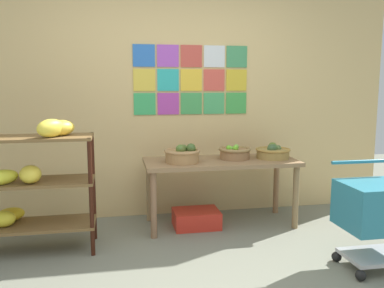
{
  "coord_description": "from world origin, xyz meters",
  "views": [
    {
      "loc": [
        -0.59,
        -2.45,
        1.42
      ],
      "look_at": [
        0.11,
        1.22,
        0.87
      ],
      "focal_mm": 37.97,
      "sensor_mm": 36.0,
      "label": 1
    }
  ],
  "objects_px": {
    "display_table": "(221,168)",
    "produce_crate_under_table": "(196,219)",
    "shopping_cart": "(377,210)",
    "fruit_basket_back_left": "(273,152)",
    "banana_shelf_unit": "(25,175)",
    "fruit_basket_back_right": "(183,154)",
    "fruit_basket_right": "(235,152)"
  },
  "relations": [
    {
      "from": "display_table",
      "to": "produce_crate_under_table",
      "type": "distance_m",
      "value": 0.56
    },
    {
      "from": "display_table",
      "to": "shopping_cart",
      "type": "height_order",
      "value": "shopping_cart"
    },
    {
      "from": "fruit_basket_back_left",
      "to": "shopping_cart",
      "type": "relative_size",
      "value": 0.43
    },
    {
      "from": "fruit_basket_back_left",
      "to": "produce_crate_under_table",
      "type": "height_order",
      "value": "fruit_basket_back_left"
    },
    {
      "from": "fruit_basket_back_left",
      "to": "display_table",
      "type": "bearing_deg",
      "value": 179.5
    },
    {
      "from": "banana_shelf_unit",
      "to": "fruit_basket_back_right",
      "type": "relative_size",
      "value": 3.28
    },
    {
      "from": "banana_shelf_unit",
      "to": "shopping_cart",
      "type": "height_order",
      "value": "banana_shelf_unit"
    },
    {
      "from": "banana_shelf_unit",
      "to": "produce_crate_under_table",
      "type": "height_order",
      "value": "banana_shelf_unit"
    },
    {
      "from": "fruit_basket_back_left",
      "to": "fruit_basket_right",
      "type": "bearing_deg",
      "value": 174.37
    },
    {
      "from": "banana_shelf_unit",
      "to": "display_table",
      "type": "relative_size",
      "value": 0.75
    },
    {
      "from": "fruit_basket_right",
      "to": "produce_crate_under_table",
      "type": "height_order",
      "value": "fruit_basket_right"
    },
    {
      "from": "display_table",
      "to": "produce_crate_under_table",
      "type": "xyz_separation_m",
      "value": [
        -0.26,
        -0.03,
        -0.5
      ]
    },
    {
      "from": "display_table",
      "to": "shopping_cart",
      "type": "bearing_deg",
      "value": -52.5
    },
    {
      "from": "banana_shelf_unit",
      "to": "display_table",
      "type": "xyz_separation_m",
      "value": [
        1.78,
        0.37,
        -0.09
      ]
    },
    {
      "from": "shopping_cart",
      "to": "fruit_basket_back_right",
      "type": "bearing_deg",
      "value": 138.65
    },
    {
      "from": "fruit_basket_right",
      "to": "produce_crate_under_table",
      "type": "relative_size",
      "value": 0.72
    },
    {
      "from": "fruit_basket_back_right",
      "to": "produce_crate_under_table",
      "type": "bearing_deg",
      "value": 8.83
    },
    {
      "from": "banana_shelf_unit",
      "to": "display_table",
      "type": "height_order",
      "value": "banana_shelf_unit"
    },
    {
      "from": "fruit_basket_right",
      "to": "fruit_basket_back_left",
      "type": "bearing_deg",
      "value": -5.63
    },
    {
      "from": "fruit_basket_right",
      "to": "fruit_basket_back_right",
      "type": "xyz_separation_m",
      "value": [
        -0.55,
        -0.09,
        0.01
      ]
    },
    {
      "from": "display_table",
      "to": "fruit_basket_back_right",
      "type": "distance_m",
      "value": 0.43
    },
    {
      "from": "display_table",
      "to": "shopping_cart",
      "type": "distance_m",
      "value": 1.51
    },
    {
      "from": "produce_crate_under_table",
      "to": "shopping_cart",
      "type": "relative_size",
      "value": 0.56
    },
    {
      "from": "banana_shelf_unit",
      "to": "shopping_cart",
      "type": "distance_m",
      "value": 2.83
    },
    {
      "from": "produce_crate_under_table",
      "to": "shopping_cart",
      "type": "distance_m",
      "value": 1.7
    },
    {
      "from": "shopping_cart",
      "to": "fruit_basket_back_left",
      "type": "bearing_deg",
      "value": 106.91
    },
    {
      "from": "display_table",
      "to": "produce_crate_under_table",
      "type": "bearing_deg",
      "value": -173.15
    },
    {
      "from": "display_table",
      "to": "fruit_basket_back_right",
      "type": "bearing_deg",
      "value": -172.45
    },
    {
      "from": "banana_shelf_unit",
      "to": "fruit_basket_back_left",
      "type": "xyz_separation_m",
      "value": [
        2.33,
        0.36,
        0.06
      ]
    },
    {
      "from": "shopping_cart",
      "to": "banana_shelf_unit",
      "type": "bearing_deg",
      "value": 162.65
    },
    {
      "from": "fruit_basket_right",
      "to": "fruit_basket_back_left",
      "type": "distance_m",
      "value": 0.4
    },
    {
      "from": "banana_shelf_unit",
      "to": "fruit_basket_back_left",
      "type": "height_order",
      "value": "banana_shelf_unit"
    }
  ]
}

